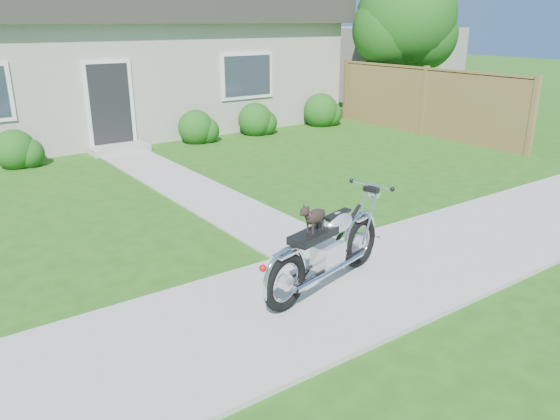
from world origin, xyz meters
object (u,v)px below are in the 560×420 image
object	(u,v)px
potted_plant_right	(194,128)
potted_plant_left	(13,151)
tree_far	(403,28)
motorcycle_with_dog	(328,247)
fence	(424,101)
tree_near	(411,22)
house	(121,53)

from	to	relation	value
potted_plant_right	potted_plant_left	bearing A→B (deg)	180.00
tree_far	potted_plant_left	bearing A→B (deg)	-176.40
tree_far	motorcycle_with_dog	world-z (taller)	tree_far
fence	tree_near	distance (m)	3.23
tree_near	motorcycle_with_dog	xyz separation A→B (m)	(-9.77, -7.67, -2.49)
tree_near	potted_plant_right	bearing A→B (deg)	173.65
house	potted_plant_right	xyz separation A→B (m)	(0.54, -3.44, -1.78)
house	tree_far	world-z (taller)	house
motorcycle_with_dog	potted_plant_right	bearing A→B (deg)	59.07
potted_plant_right	tree_far	bearing A→B (deg)	5.43
fence	potted_plant_right	world-z (taller)	fence
house	tree_near	bearing A→B (deg)	-28.71
potted_plant_left	motorcycle_with_dog	xyz separation A→B (m)	(1.90, -8.47, 0.18)
tree_far	motorcycle_with_dog	xyz separation A→B (m)	(-11.24, -9.30, -2.30)
potted_plant_left	tree_far	bearing A→B (deg)	3.60
tree_near	potted_plant_left	world-z (taller)	tree_near
tree_near	tree_far	world-z (taller)	tree_near
potted_plant_left	motorcycle_with_dog	world-z (taller)	motorcycle_with_dog
house	potted_plant_right	bearing A→B (deg)	-81.02
tree_far	potted_plant_left	size ratio (longest dim) A/B	6.19
fence	tree_far	size ratio (longest dim) A/B	1.50
tree_far	motorcycle_with_dog	size ratio (longest dim) A/B	2.02
potted_plant_left	potted_plant_right	size ratio (longest dim) A/B	0.94
fence	tree_far	distance (m)	5.03
fence	motorcycle_with_dog	world-z (taller)	fence
house	fence	bearing A→B (deg)	-44.74
fence	motorcycle_with_dog	size ratio (longest dim) A/B	3.03
potted_plant_left	fence	bearing A→B (deg)	-15.34
tree_near	potted_plant_left	xyz separation A→B (m)	(-11.66, 0.80, -2.67)
tree_far	potted_plant_right	size ratio (longest dim) A/B	5.80
motorcycle_with_dog	house	bearing A→B (deg)	66.28
fence	potted_plant_right	xyz separation A→B (m)	(-5.76, 2.80, -0.56)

